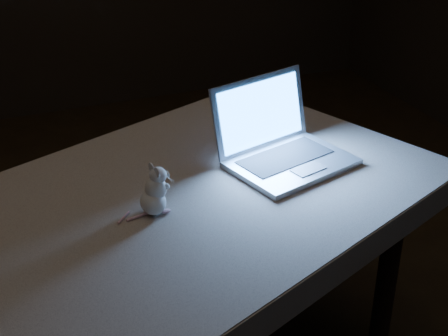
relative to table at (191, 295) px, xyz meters
name	(u,v)px	position (x,y,z in m)	size (l,w,h in m)	color
table	(191,295)	(0.00, 0.00, 0.00)	(1.40, 0.90, 0.75)	black
tablecloth	(203,206)	(0.04, -0.02, 0.34)	(1.50, 1.00, 0.09)	#BDAD9C
laptop	(293,130)	(0.36, 0.03, 0.51)	(0.37, 0.32, 0.25)	#AFB0B5
plush_mouse	(152,190)	(-0.13, -0.07, 0.45)	(0.11, 0.11, 0.14)	white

